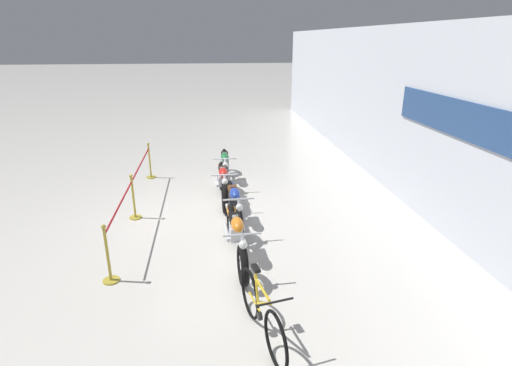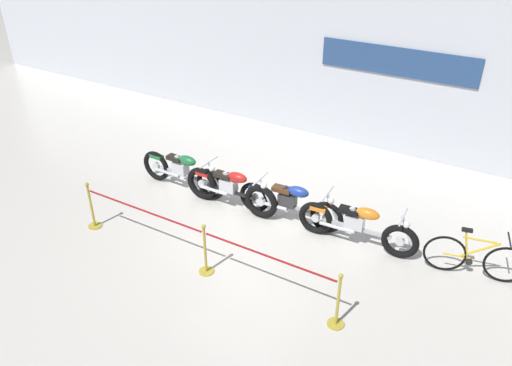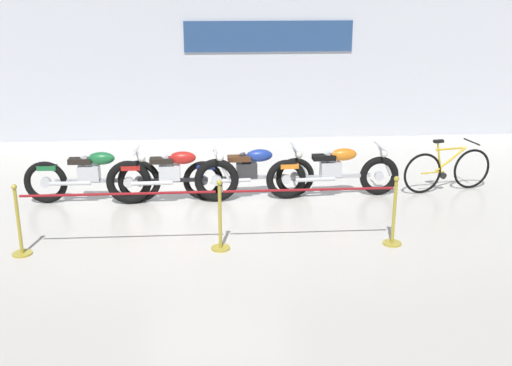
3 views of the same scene
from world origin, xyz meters
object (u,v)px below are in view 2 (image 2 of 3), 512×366
object	(u,v)px
motorcycle_red_1	(231,189)
bicycle	(475,258)
motorcycle_orange_3	(357,225)
stanchion_far_left	(149,222)
stanchion_mid_right	(337,308)
stanchion_mid_left	(205,256)
motorcycle_green_0	(182,171)
motorcycle_blue_2	(290,202)

from	to	relation	value
motorcycle_red_1	bicycle	world-z (taller)	bicycle
motorcycle_red_1	motorcycle_orange_3	xyz separation A→B (m)	(2.83, 0.12, -0.02)
motorcycle_orange_3	bicycle	xyz separation A→B (m)	(2.13, 0.18, -0.06)
stanchion_far_left	stanchion_mid_right	bearing A→B (deg)	0.00
motorcycle_orange_3	stanchion_mid_left	xyz separation A→B (m)	(-2.05, -2.16, -0.10)
motorcycle_orange_3	stanchion_far_left	size ratio (longest dim) A/B	0.44
motorcycle_green_0	motorcycle_orange_3	size ratio (longest dim) A/B	0.98
motorcycle_blue_2	bicycle	world-z (taller)	bicycle
motorcycle_green_0	motorcycle_red_1	world-z (taller)	motorcycle_red_1
motorcycle_green_0	motorcycle_orange_3	world-z (taller)	motorcycle_green_0
motorcycle_orange_3	stanchion_mid_right	bearing A→B (deg)	-77.27
motorcycle_red_1	motorcycle_green_0	bearing A→B (deg)	175.64
stanchion_far_left	motorcycle_red_1	bearing A→B (deg)	76.39
motorcycle_green_0	stanchion_far_left	bearing A→B (deg)	-67.38
motorcycle_green_0	motorcycle_red_1	distance (m)	1.40
motorcycle_red_1	stanchion_mid_left	bearing A→B (deg)	-69.14
stanchion_far_left	stanchion_mid_right	world-z (taller)	same
motorcycle_green_0	stanchion_mid_left	bearing A→B (deg)	-44.74
stanchion_mid_left	stanchion_mid_right	distance (m)	2.54
motorcycle_orange_3	stanchion_mid_left	bearing A→B (deg)	-133.45
motorcycle_green_0	stanchion_mid_right	bearing A→B (deg)	-24.55
motorcycle_blue_2	motorcycle_red_1	bearing A→B (deg)	-172.47
motorcycle_red_1	motorcycle_blue_2	distance (m)	1.35
motorcycle_red_1	stanchion_mid_right	bearing A→B (deg)	-31.65
stanchion_far_left	stanchion_mid_left	world-z (taller)	same
motorcycle_red_1	motorcycle_orange_3	size ratio (longest dim) A/B	0.95
stanchion_mid_left	stanchion_far_left	bearing A→B (deg)	-180.00
motorcycle_blue_2	stanchion_mid_right	world-z (taller)	stanchion_mid_right
stanchion_far_left	stanchion_mid_right	size ratio (longest dim) A/B	5.17
bicycle	stanchion_mid_right	bearing A→B (deg)	-125.02
bicycle	stanchion_mid_left	size ratio (longest dim) A/B	1.65
stanchion_mid_right	stanchion_mid_left	bearing A→B (deg)	180.00
bicycle	motorcycle_red_1	bearing A→B (deg)	-176.53
motorcycle_red_1	bicycle	bearing A→B (deg)	3.47
motorcycle_blue_2	bicycle	xyz separation A→B (m)	(3.62, 0.12, -0.06)
bicycle	stanchion_far_left	xyz separation A→B (m)	(-5.46, -2.35, 0.26)
motorcycle_green_0	stanchion_mid_left	distance (m)	3.06
motorcycle_green_0	stanchion_mid_right	xyz separation A→B (m)	(4.71, -2.15, -0.12)
motorcycle_blue_2	motorcycle_orange_3	size ratio (longest dim) A/B	0.97
motorcycle_red_1	stanchion_mid_left	world-z (taller)	stanchion_mid_left
motorcycle_orange_3	stanchion_mid_right	distance (m)	2.22
motorcycle_orange_3	bicycle	bearing A→B (deg)	4.89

